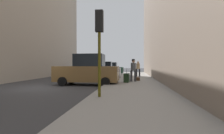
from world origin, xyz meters
name	(u,v)px	position (x,y,z in m)	size (l,w,h in m)	color
ground_plane	(41,88)	(0.00, 0.00, 0.00)	(120.00, 120.00, 0.00)	#38383A
sidewalk	(134,88)	(6.00, 0.00, 0.07)	(4.00, 40.00, 0.15)	gray
parked_bronze_suv	(88,71)	(2.65, 1.80, 1.03)	(4.60, 2.07, 2.25)	brown
parked_silver_sedan	(101,71)	(2.65, 7.68, 0.85)	(4.24, 2.14, 1.79)	#B7BABF
parked_dark_green_sedan	(109,69)	(2.65, 14.14, 0.85)	(4.24, 2.14, 1.79)	#193828
fire_hydrant	(114,77)	(4.45, 3.29, 0.50)	(0.42, 0.22, 0.70)	red
traffic_light	(99,34)	(4.50, -3.50, 2.76)	(0.32, 0.32, 3.60)	#514C0F
pedestrian_with_beanie	(133,69)	(5.99, 3.21, 1.14)	(0.53, 0.49, 1.78)	#333338
pedestrian_in_tan_coat	(138,68)	(6.58, 8.94, 1.10)	(0.50, 0.41, 1.71)	black
rolling_suitcase	(127,78)	(5.48, 2.46, 0.49)	(0.45, 0.62, 1.04)	black
duffel_bag	(138,79)	(6.37, 4.00, 0.29)	(0.32, 0.44, 0.28)	#472D19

